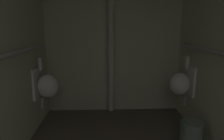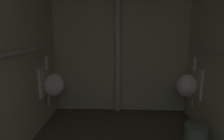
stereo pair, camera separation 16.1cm
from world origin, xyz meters
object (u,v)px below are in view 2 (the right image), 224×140
at_px(urinal_left_mid, 53,84).
at_px(urinal_right_mid, 188,85).
at_px(standpipe_back_wall, 118,41).
at_px(waste_bin, 196,138).

distance_m(urinal_left_mid, urinal_right_mid, 1.97).
bearing_deg(urinal_right_mid, urinal_left_mid, -178.70).
xyz_separation_m(standpipe_back_wall, waste_bin, (0.95, -1.10, -1.07)).
relative_size(standpipe_back_wall, waste_bin, 7.68).
bearing_deg(urinal_right_mid, standpipe_back_wall, 155.63).
bearing_deg(urinal_left_mid, standpipe_back_wall, 28.43).
xyz_separation_m(urinal_left_mid, standpipe_back_wall, (0.94, 0.51, 0.60)).
xyz_separation_m(urinal_left_mid, waste_bin, (1.89, -0.59, -0.47)).
height_order(urinal_left_mid, urinal_right_mid, same).
height_order(urinal_left_mid, waste_bin, urinal_left_mid).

